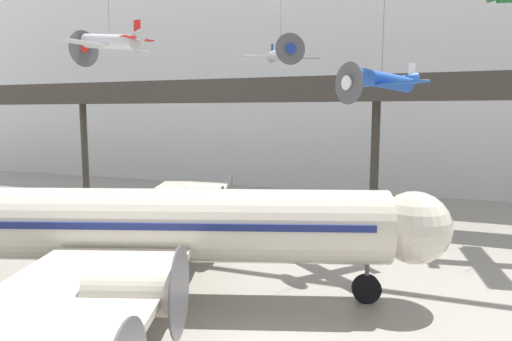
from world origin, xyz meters
TOP-DOWN VIEW (x-y plane):
  - hangar_back_wall at (0.00, 37.00)m, footprint 140.00×3.00m
  - mezzanine_walkway at (0.00, 24.18)m, footprint 110.00×3.20m
  - airliner_silver_main at (-8.95, 2.95)m, footprint 29.55×34.44m
  - suspended_plane_silver_racer at (-16.47, 12.58)m, footprint 5.99×7.28m
  - suspended_plane_white_twin at (-7.78, 23.55)m, footprint 6.25×5.78m
  - suspended_plane_blue_trainer at (1.51, 13.65)m, footprint 5.63×5.45m

SIDE VIEW (x-z plane):
  - airliner_silver_main at x=-8.95m, z-range -1.44..8.33m
  - mezzanine_walkway at x=0.00m, z-range 4.03..15.52m
  - suspended_plane_blue_trainer at x=1.51m, z-range 4.72..16.08m
  - suspended_plane_silver_racer at x=-16.47m, z-range 8.99..17.70m
  - hangar_back_wall at x=0.00m, z-range 0.00..26.76m
  - suspended_plane_white_twin at x=-7.78m, z-range 9.33..17.55m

